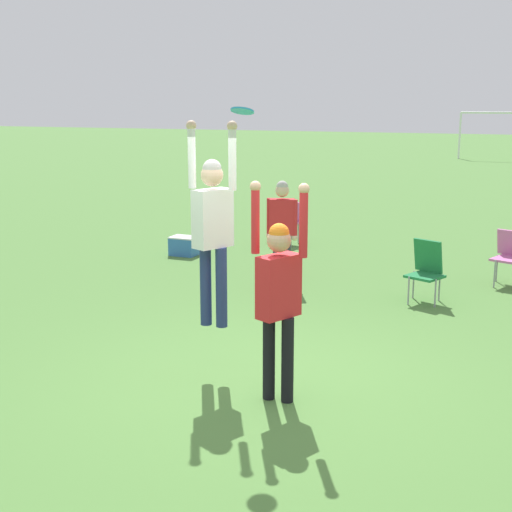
# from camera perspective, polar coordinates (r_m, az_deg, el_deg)

# --- Properties ---
(ground_plane) EXTENTS (120.00, 120.00, 0.00)m
(ground_plane) POSITION_cam_1_polar(r_m,az_deg,el_deg) (7.51, 0.39, -10.04)
(ground_plane) COLOR #4C7A38
(person_jumping) EXTENTS (0.56, 0.45, 2.14)m
(person_jumping) POSITION_cam_1_polar(r_m,az_deg,el_deg) (7.32, -3.49, 2.92)
(person_jumping) COLOR navy
(person_jumping) RESTS_ON ground_plane
(person_defending) EXTENTS (0.58, 0.47, 2.13)m
(person_defending) POSITION_cam_1_polar(r_m,az_deg,el_deg) (6.72, 1.82, -2.55)
(person_defending) COLOR black
(person_defending) RESTS_ON ground_plane
(frisbee) EXTENTS (0.22, 0.22, 0.08)m
(frisbee) POSITION_cam_1_polar(r_m,az_deg,el_deg) (6.81, -1.10, 11.54)
(frisbee) COLOR #2D9EDB
(camping_chair_0) EXTENTS (0.64, 0.69, 0.85)m
(camping_chair_0) POSITION_cam_1_polar(r_m,az_deg,el_deg) (11.93, 19.77, 0.21)
(camping_chair_0) COLOR gray
(camping_chair_0) RESTS_ON ground_plane
(camping_chair_1) EXTENTS (0.58, 0.63, 0.89)m
(camping_chair_1) POSITION_cam_1_polar(r_m,az_deg,el_deg) (10.58, 13.47, -0.86)
(camping_chair_1) COLOR gray
(camping_chair_1) RESTS_ON ground_plane
(camping_chair_2) EXTENTS (0.56, 0.60, 0.85)m
(camping_chair_2) POSITION_cam_1_polar(r_m,az_deg,el_deg) (14.51, 2.44, 3.00)
(camping_chair_2) COLOR gray
(camping_chair_2) RESTS_ON ground_plane
(person_spectator_near) EXTENTS (0.54, 0.30, 1.64)m
(person_spectator_near) POSITION_cam_1_polar(r_m,az_deg,el_deg) (11.22, 2.09, 2.65)
(person_spectator_near) COLOR #2D2D38
(person_spectator_near) RESTS_ON ground_plane
(cooler_box) EXTENTS (0.50, 0.38, 0.36)m
(cooler_box) POSITION_cam_1_polar(r_m,az_deg,el_deg) (13.52, -5.77, 0.82)
(cooler_box) COLOR #336BB7
(cooler_box) RESTS_ON ground_plane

